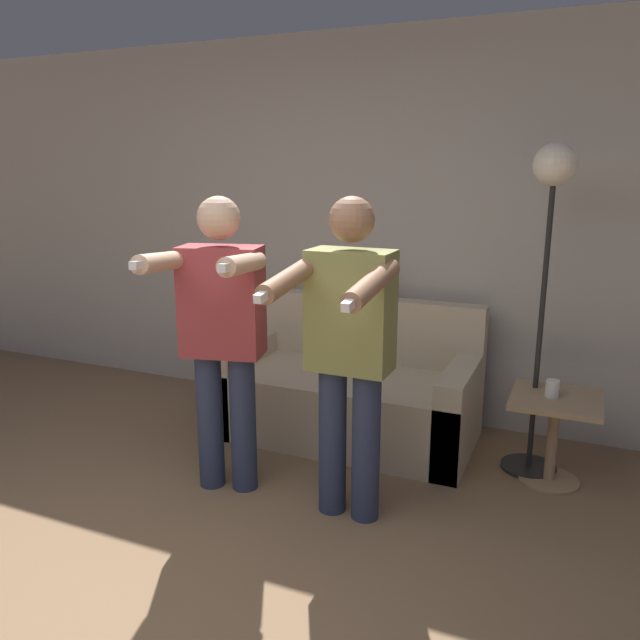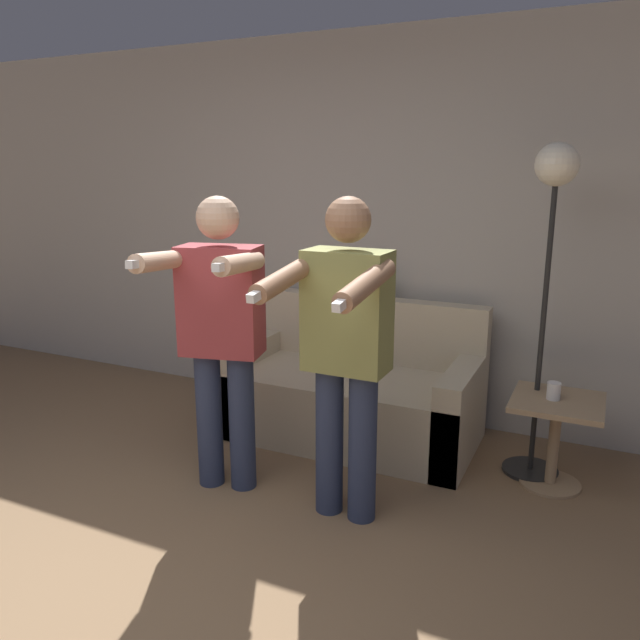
# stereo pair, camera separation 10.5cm
# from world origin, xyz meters

# --- Properties ---
(wall_back) EXTENTS (10.00, 0.05, 2.60)m
(wall_back) POSITION_xyz_m (0.00, 2.73, 1.30)
(wall_back) COLOR #B7B2A8
(wall_back) RESTS_ON ground_plane
(couch) EXTENTS (1.62, 0.81, 0.87)m
(couch) POSITION_xyz_m (0.14, 2.23, 0.28)
(couch) COLOR beige
(couch) RESTS_ON ground_plane
(person_left) EXTENTS (0.59, 0.75, 1.59)m
(person_left) POSITION_xyz_m (-0.22, 1.30, 0.92)
(person_left) COLOR #2D3856
(person_left) RESTS_ON ground_plane
(person_right) EXTENTS (0.47, 0.67, 1.60)m
(person_right) POSITION_xyz_m (0.49, 1.30, 0.91)
(person_right) COLOR #2D3856
(person_right) RESTS_ON ground_plane
(cat) EXTENTS (0.41, 0.11, 0.19)m
(cat) POSITION_xyz_m (0.11, 2.53, 0.96)
(cat) COLOR #3D3833
(cat) RESTS_ON couch
(floor_lamp) EXTENTS (0.32, 0.32, 1.85)m
(floor_lamp) POSITION_xyz_m (1.29, 2.19, 1.42)
(floor_lamp) COLOR black
(floor_lamp) RESTS_ON ground_plane
(side_table) EXTENTS (0.47, 0.47, 0.51)m
(side_table) POSITION_xyz_m (1.41, 2.08, 0.36)
(side_table) COLOR #A38460
(side_table) RESTS_ON ground_plane
(cup) EXTENTS (0.07, 0.07, 0.09)m
(cup) POSITION_xyz_m (1.38, 2.07, 0.55)
(cup) COLOR white
(cup) RESTS_ON side_table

